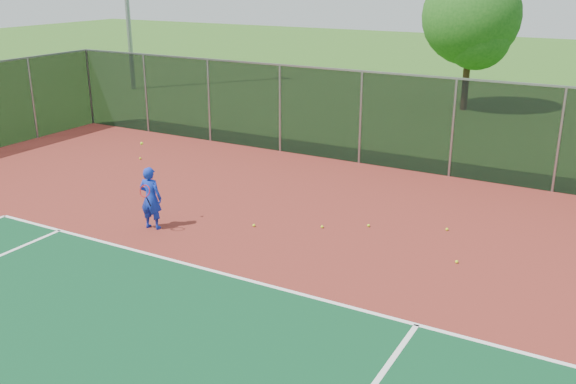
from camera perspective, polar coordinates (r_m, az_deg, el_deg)
name	(u,v)px	position (r m, az deg, el deg)	size (l,w,h in m)	color
ground	(228,382)	(10.32, -5.32, -16.45)	(120.00, 120.00, 0.00)	#2B5A19
court_apron	(291,323)	(11.74, 0.30, -11.54)	(30.00, 20.00, 0.02)	maroon
fence_back	(453,127)	(19.97, 14.45, 5.61)	(30.00, 0.06, 3.03)	black
tennis_player	(151,198)	(15.84, -12.11, -0.51)	(0.62, 0.65, 2.12)	#122BB2
practice_ball_0	(322,227)	(15.77, 3.05, -3.10)	(0.07, 0.07, 0.07)	#C7E81B
practice_ball_1	(369,225)	(15.95, 7.18, -2.97)	(0.07, 0.07, 0.07)	#C7E81B
practice_ball_3	(457,262)	(14.37, 14.76, -6.01)	(0.07, 0.07, 0.07)	#C7E81B
practice_ball_5	(254,225)	(15.85, -3.05, -2.98)	(0.07, 0.07, 0.07)	#C7E81B
practice_ball_7	(140,158)	(22.09, -13.00, 2.93)	(0.07, 0.07, 0.07)	#C7E81B
practice_ball_8	(447,229)	(16.06, 13.95, -3.23)	(0.07, 0.07, 0.07)	#C7E81B
tree_back_left	(473,21)	(30.08, 16.12, 14.40)	(4.29, 4.29, 6.30)	#321E12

